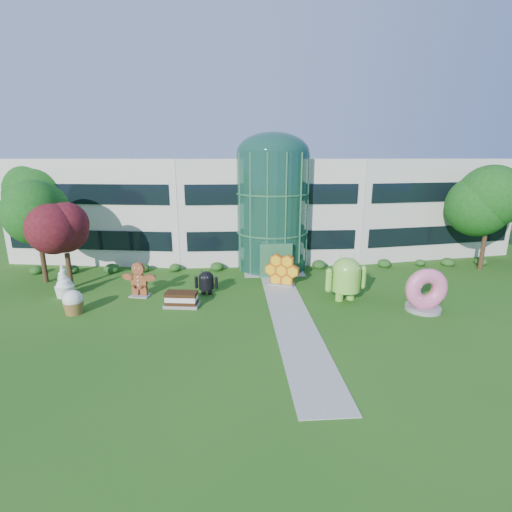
{
  "coord_description": "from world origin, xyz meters",
  "views": [
    {
      "loc": [
        -3.55,
        -19.46,
        9.35
      ],
      "look_at": [
        -1.81,
        6.0,
        2.6
      ],
      "focal_mm": 26.0,
      "sensor_mm": 36.0,
      "label": 1
    }
  ],
  "objects_px": {
    "android_black": "(206,281)",
    "donut": "(425,289)",
    "gingerbread": "(139,279)",
    "android_green": "(346,275)"
  },
  "relations": [
    {
      "from": "android_black",
      "to": "donut",
      "type": "distance_m",
      "value": 14.43
    },
    {
      "from": "donut",
      "to": "gingerbread",
      "type": "distance_m",
      "value": 18.87
    },
    {
      "from": "android_black",
      "to": "android_green",
      "type": "bearing_deg",
      "value": -3.3
    },
    {
      "from": "donut",
      "to": "gingerbread",
      "type": "height_order",
      "value": "donut"
    },
    {
      "from": "android_green",
      "to": "gingerbread",
      "type": "relative_size",
      "value": 1.3
    },
    {
      "from": "gingerbread",
      "to": "android_black",
      "type": "bearing_deg",
      "value": 15.65
    },
    {
      "from": "android_green",
      "to": "donut",
      "type": "distance_m",
      "value": 4.9
    },
    {
      "from": "android_green",
      "to": "gingerbread",
      "type": "distance_m",
      "value": 14.18
    },
    {
      "from": "gingerbread",
      "to": "android_green",
      "type": "bearing_deg",
      "value": 7.12
    },
    {
      "from": "android_black",
      "to": "gingerbread",
      "type": "relative_size",
      "value": 0.73
    }
  ]
}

